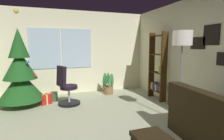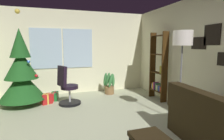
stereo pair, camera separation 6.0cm
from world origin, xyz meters
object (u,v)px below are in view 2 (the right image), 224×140
object	(u,v)px
office_chair	(67,90)
holiday_tree	(22,74)
gift_box_red	(46,99)
footstool	(149,140)
floor_lamp	(182,45)
potted_plant	(109,85)
bookshelf	(158,70)
gift_box_green	(54,96)

from	to	relation	value
office_chair	holiday_tree	bearing A→B (deg)	163.93
gift_box_red	footstool	bearing A→B (deg)	-67.67
floor_lamp	potted_plant	distance (m)	2.82
office_chair	bookshelf	world-z (taller)	bookshelf
footstool	potted_plant	bearing A→B (deg)	80.21
gift_box_green	potted_plant	xyz separation A→B (m)	(1.66, 0.11, 0.18)
gift_box_green	gift_box_red	bearing A→B (deg)	-125.85
gift_box_green	footstool	bearing A→B (deg)	-72.55
gift_box_red	bookshelf	world-z (taller)	bookshelf
gift_box_green	bookshelf	world-z (taller)	bookshelf
bookshelf	floor_lamp	xyz separation A→B (m)	(-0.44, -1.46, 0.70)
holiday_tree	footstool	bearing A→B (deg)	-59.89
gift_box_red	floor_lamp	distance (m)	3.55
footstool	gift_box_green	size ratio (longest dim) A/B	1.15
office_chair	floor_lamp	size ratio (longest dim) A/B	0.57
holiday_tree	gift_box_red	distance (m)	0.87
gift_box_red	gift_box_green	bearing A→B (deg)	54.15
footstool	potted_plant	xyz separation A→B (m)	(0.60, 3.47, -0.08)
gift_box_green	potted_plant	distance (m)	1.67
gift_box_red	gift_box_green	distance (m)	0.35
holiday_tree	office_chair	bearing A→B (deg)	-16.07
gift_box_red	office_chair	bearing A→B (deg)	-26.21
footstool	bookshelf	bearing A→B (deg)	55.29
gift_box_red	bookshelf	distance (m)	3.13
gift_box_green	potted_plant	world-z (taller)	potted_plant
office_chair	gift_box_red	bearing A→B (deg)	153.79
office_chair	gift_box_green	bearing A→B (deg)	120.57
gift_box_red	floor_lamp	xyz separation A→B (m)	(2.55, -2.04, 1.40)
holiday_tree	gift_box_green	size ratio (longest dim) A/B	6.29
footstool	potted_plant	world-z (taller)	potted_plant
floor_lamp	gift_box_green	bearing A→B (deg)	135.20
office_chair	floor_lamp	world-z (taller)	floor_lamp
footstool	floor_lamp	world-z (taller)	floor_lamp
gift_box_red	gift_box_green	size ratio (longest dim) A/B	0.88
gift_box_red	potted_plant	world-z (taller)	potted_plant
footstool	office_chair	xyz separation A→B (m)	(-0.73, 2.82, 0.03)
gift_box_green	office_chair	distance (m)	0.70
potted_plant	footstool	bearing A→B (deg)	-99.79
holiday_tree	bookshelf	size ratio (longest dim) A/B	1.27
office_chair	bookshelf	size ratio (longest dim) A/B	0.54
footstool	potted_plant	distance (m)	3.52
bookshelf	potted_plant	xyz separation A→B (m)	(-1.13, 0.98, -0.54)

